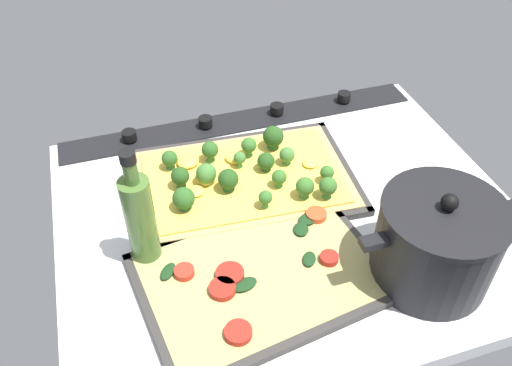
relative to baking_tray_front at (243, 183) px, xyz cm
name	(u,v)px	position (x,y,z in cm)	size (l,w,h in cm)	color
ground_plane	(288,219)	(-5.31, 9.37, -1.86)	(76.24, 62.77, 3.00)	silver
stove_control_panel	(242,120)	(-5.31, -18.52, 0.19)	(73.19, 7.00, 2.60)	black
baking_tray_front	(243,183)	(0.00, 0.00, 0.00)	(41.23, 28.72, 1.30)	#33302D
broccoli_pizza	(242,176)	(0.12, 0.04, 1.72)	(38.68, 26.17, 6.02)	tan
baking_tray_back	(262,277)	(3.32, 21.19, 0.01)	(38.74, 29.89, 1.30)	#33302D
veggie_pizza_back	(261,274)	(3.44, 21.11, 0.70)	(36.03, 27.17, 1.90)	tan
cooking_pot	(436,243)	(-20.76, 27.66, 6.56)	(24.57, 17.71, 16.12)	black
oil_bottle	(140,220)	(18.87, 12.11, 8.32)	(4.45, 4.45, 21.09)	#476B2D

